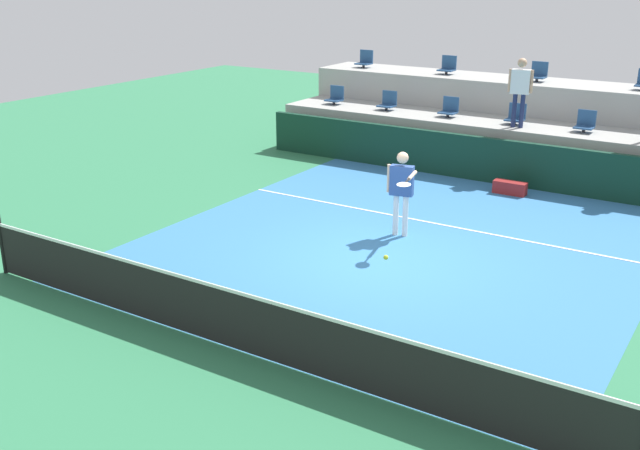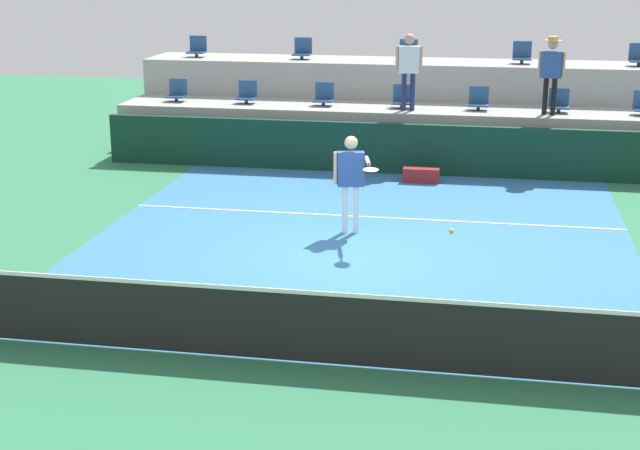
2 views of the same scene
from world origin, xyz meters
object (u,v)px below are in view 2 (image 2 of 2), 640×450
object	(u,v)px
stadium_chair_lower_far_left	(177,92)
stadium_chair_upper_center	(408,52)
stadium_chair_lower_mid_right	(479,100)
tennis_player	(351,175)
spectator_with_hat	(551,67)
stadium_chair_upper_far_left	(197,48)
stadium_chair_upper_far_right	(639,57)
tennis_ball	(451,231)
stadium_chair_lower_mid_left	(324,96)
stadium_chair_lower_center	(402,98)
stadium_chair_upper_right	(522,54)
stadium_chair_lower_right	(559,103)
stadium_chair_lower_left	(247,94)
spectator_in_white	(409,64)
equipment_bag	(421,175)
stadium_chair_upper_left	(303,50)

from	to	relation	value
stadium_chair_lower_far_left	stadium_chair_upper_center	distance (m)	5.66
stadium_chair_lower_mid_right	tennis_player	xyz separation A→B (m)	(-1.99, -5.89, -0.42)
spectator_with_hat	stadium_chair_lower_mid_right	bearing A→B (deg)	165.82
stadium_chair_upper_far_left	stadium_chair_upper_far_right	distance (m)	10.73
stadium_chair_upper_far_left	spectator_with_hat	bearing A→B (deg)	-14.20
tennis_ball	stadium_chair_lower_mid_left	bearing A→B (deg)	108.57
stadium_chair_lower_center	stadium_chair_lower_mid_left	bearing A→B (deg)	180.00
stadium_chair_upper_far_left	spectator_with_hat	world-z (taller)	spectator_with_hat
stadium_chair_upper_far_left	tennis_ball	distance (m)	13.89
tennis_player	stadium_chair_upper_far_right	bearing A→B (deg)	53.90
stadium_chair_lower_center	stadium_chair_upper_right	world-z (taller)	stadium_chair_upper_right
stadium_chair_lower_right	stadium_chair_upper_center	xyz separation A→B (m)	(-3.52, 1.80, 0.85)
stadium_chair_lower_right	tennis_ball	bearing A→B (deg)	-100.40
stadium_chair_lower_mid_right	tennis_ball	size ratio (longest dim) A/B	7.65
stadium_chair_lower_left	spectator_in_white	xyz separation A→B (m)	(3.81, -0.38, 0.81)
spectator_with_hat	stadium_chair_upper_center	bearing A→B (deg)	146.42
stadium_chair_lower_right	stadium_chair_upper_far_left	world-z (taller)	stadium_chair_upper_far_left
stadium_chair_lower_mid_left	spectator_with_hat	bearing A→B (deg)	-4.35
stadium_chair_lower_left	spectator_with_hat	bearing A→B (deg)	-3.19
tennis_player	equipment_bag	distance (m)	4.13
stadium_chair_lower_left	spectator_in_white	distance (m)	3.91
stadium_chair_upper_far_left	equipment_bag	bearing A→B (deg)	-31.96
stadium_chair_lower_mid_left	stadium_chair_upper_left	distance (m)	2.17
stadium_chair_lower_center	stadium_chair_upper_far_right	distance (m)	5.69
stadium_chair_upper_left	stadium_chair_lower_center	bearing A→B (deg)	-33.90
equipment_bag	stadium_chair_lower_right	bearing A→B (deg)	34.49
tennis_ball	spectator_with_hat	bearing A→B (deg)	80.54
stadium_chair_lower_far_left	stadium_chair_lower_right	xyz separation A→B (m)	(8.83, 0.00, 0.00)
stadium_chair_upper_far_right	stadium_chair_lower_far_left	bearing A→B (deg)	-170.44
stadium_chair_lower_center	spectator_in_white	distance (m)	0.91
stadium_chair_upper_left	tennis_ball	distance (m)	12.74
stadium_chair_upper_far_right	equipment_bag	distance (m)	6.40
tennis_player	tennis_ball	bearing A→B (deg)	-66.27
stadium_chair_upper_far_right	tennis_player	xyz separation A→B (m)	(-5.60, -7.69, -1.27)
stadium_chair_upper_far_left	stadium_chair_lower_mid_right	bearing A→B (deg)	-14.20
tennis_player	equipment_bag	bearing A→B (deg)	77.12
stadium_chair_lower_right	stadium_chair_lower_mid_right	bearing A→B (deg)	180.00
stadium_chair_lower_far_left	stadium_chair_upper_far_left	size ratio (longest dim) A/B	1.00
stadium_chair_upper_right	tennis_player	world-z (taller)	stadium_chair_upper_right
spectator_in_white	spectator_with_hat	distance (m)	3.07
stadium_chair_upper_left	stadium_chair_upper_center	world-z (taller)	same
stadium_chair_upper_right	stadium_chair_upper_left	bearing A→B (deg)	180.00
stadium_chair_lower_far_left	stadium_chair_lower_mid_left	bearing A→B (deg)	0.00
stadium_chair_lower_mid_left	stadium_chair_lower_right	distance (m)	5.28
stadium_chair_lower_far_left	spectator_in_white	size ratio (longest dim) A/B	0.31
stadium_chair_lower_mid_left	stadium_chair_upper_far_right	distance (m)	7.41
stadium_chair_lower_center	tennis_player	size ratio (longest dim) A/B	0.31
stadium_chair_upper_center	equipment_bag	size ratio (longest dim) A/B	0.68
stadium_chair_lower_far_left	stadium_chair_upper_left	world-z (taller)	stadium_chair_upper_left
stadium_chair_upper_left	equipment_bag	distance (m)	5.45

